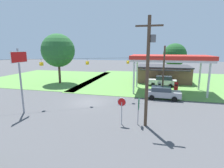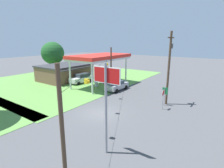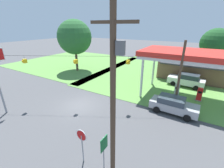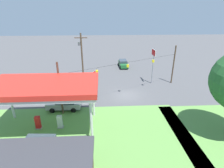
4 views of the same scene
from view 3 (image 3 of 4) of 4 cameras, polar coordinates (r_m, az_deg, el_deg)
ground_plane at (r=17.48m, az=-12.20°, el=-7.90°), size 160.00×160.00×0.00m
grass_verge_station_corner at (r=29.71m, az=32.14°, el=1.64°), size 36.00×28.00×0.04m
grass_verge_opposite_corner at (r=38.86m, az=-13.91°, el=8.35°), size 24.00×24.00×0.04m
gas_station_canopy at (r=19.30m, az=29.10°, el=9.28°), size 11.62×6.36×5.75m
gas_station_store at (r=29.24m, az=28.32°, el=5.49°), size 10.47×7.93×3.28m
fuel_pump_near at (r=20.58m, az=23.45°, el=-2.25°), size 0.71×0.56×1.62m
fuel_pump_far at (r=20.52m, az=30.32°, el=-3.56°), size 0.71×0.56×1.62m
car_at_pumps_front at (r=16.61m, az=22.25°, el=-7.31°), size 4.65×2.20×1.67m
car_at_pumps_rear at (r=24.51m, az=26.52°, el=1.42°), size 5.03×2.35×1.88m
stop_sign_roadside at (r=10.12m, az=-11.46°, el=-19.88°), size 0.80×0.08×2.50m
route_sign at (r=9.64m, az=-3.09°, el=-22.75°), size 0.10×0.70×2.40m
utility_pole_main at (r=7.25m, az=0.66°, el=-4.66°), size 2.20×0.44×9.35m
signal_span_gantry at (r=15.97m, az=-13.31°, el=4.27°), size 18.80×10.24×7.14m
tree_behind_station at (r=36.30m, az=34.69°, el=12.71°), size 5.56×5.56×8.00m
tree_west_verge at (r=29.79m, az=-14.06°, el=16.90°), size 6.30×6.30×9.53m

